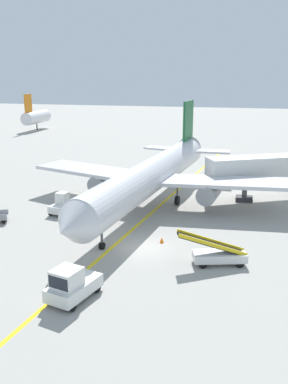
{
  "coord_description": "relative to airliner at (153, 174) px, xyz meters",
  "views": [
    {
      "loc": [
        7.85,
        -30.36,
        13.33
      ],
      "look_at": [
        -1.8,
        7.4,
        2.5
      ],
      "focal_mm": 39.77,
      "sensor_mm": 36.0,
      "label": 1
    }
  ],
  "objects": [
    {
      "name": "ground_crew_marshaller",
      "position": [
        -6.55,
        -7.28,
        -2.51
      ],
      "size": [
        0.36,
        0.24,
        1.7
      ],
      "color": "#26262D",
      "rests_on": "ground"
    },
    {
      "name": "pushback_tug",
      "position": [
        -0.44,
        -19.78,
        -2.42
      ],
      "size": [
        2.73,
        3.96,
        2.2
      ],
      "color": "silver",
      "rests_on": "ground"
    },
    {
      "name": "ground_plane",
      "position": [
        1.74,
        -10.94,
        -3.42
      ],
      "size": [
        300.0,
        300.0,
        0.0
      ],
      "primitive_type": "plane",
      "color": "#9E9B93"
    },
    {
      "name": "distant_aircraft_far_left",
      "position": [
        -42.22,
        54.23,
        -0.2
      ],
      "size": [
        3.0,
        10.1,
        8.8
      ],
      "color": "silver",
      "rests_on": "ground"
    },
    {
      "name": "safety_cone_nose_right",
      "position": [
        2.96,
        -9.49,
        -3.2
      ],
      "size": [
        0.36,
        0.36,
        0.44
      ],
      "primitive_type": "cone",
      "color": "orange",
      "rests_on": "ground"
    },
    {
      "name": "ground_crew_wing_walker",
      "position": [
        -5.57,
        -4.59,
        -2.51
      ],
      "size": [
        0.36,
        0.24,
        1.7
      ],
      "color": "#26262D",
      "rests_on": "ground"
    },
    {
      "name": "jet_bridge",
      "position": [
        11.95,
        5.85,
        0.12
      ],
      "size": [
        12.54,
        8.24,
        4.85
      ],
      "color": "silver",
      "rests_on": "ground"
    },
    {
      "name": "baggage_tug_by_cargo_door",
      "position": [
        -6.12,
        0.72,
        -2.49
      ],
      "size": [
        2.72,
        2.18,
        2.1
      ],
      "color": "silver",
      "rests_on": "ground"
    },
    {
      "name": "baggage_tug_near_wing",
      "position": [
        -8.25,
        -4.55,
        -2.49
      ],
      "size": [
        1.74,
        2.6,
        2.1
      ],
      "color": "silver",
      "rests_on": "ground"
    },
    {
      "name": "belt_loader_forward_hold",
      "position": [
        7.75,
        -12.47,
        -2.64
      ],
      "size": [
        5.15,
        2.66,
        2.59
      ],
      "color": "silver",
      "rests_on": "ground"
    },
    {
      "name": "airliner",
      "position": [
        0.0,
        0.0,
        0.0
      ],
      "size": [
        28.44,
        35.34,
        10.1
      ],
      "color": "silver",
      "rests_on": "ground"
    },
    {
      "name": "taxi_line_yellow",
      "position": [
        -0.06,
        -5.94,
        -3.41
      ],
      "size": [
        9.11,
        79.55,
        0.01
      ],
      "primitive_type": "cube",
      "rotation": [
        0.0,
        0.0,
        -0.11
      ],
      "color": "yellow",
      "rests_on": "ground"
    }
  ]
}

